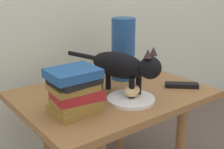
% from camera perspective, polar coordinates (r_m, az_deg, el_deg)
% --- Properties ---
extents(side_table, '(0.81, 0.59, 0.51)m').
position_cam_1_polar(side_table, '(1.35, 0.00, -5.94)').
color(side_table, olive).
rests_on(side_table, ground).
extents(plate, '(0.20, 0.20, 0.01)m').
position_cam_1_polar(plate, '(1.23, 3.81, -4.68)').
color(plate, white).
rests_on(plate, side_table).
extents(bread_roll, '(0.10, 0.09, 0.05)m').
position_cam_1_polar(bread_roll, '(1.23, 3.87, -3.10)').
color(bread_roll, '#E0BC7A').
rests_on(bread_roll, plate).
extents(cat, '(0.18, 0.46, 0.23)m').
position_cam_1_polar(cat, '(1.24, 2.32, 1.58)').
color(cat, black).
rests_on(cat, side_table).
extents(book_stack, '(0.20, 0.17, 0.17)m').
position_cam_1_polar(book_stack, '(1.11, -7.16, -3.04)').
color(book_stack, olive).
rests_on(book_stack, side_table).
extents(green_vase, '(0.11, 0.11, 0.30)m').
position_cam_1_polar(green_vase, '(1.46, 2.16, 4.90)').
color(green_vase, navy).
rests_on(green_vase, side_table).
extents(candle_jar, '(0.07, 0.07, 0.08)m').
position_cam_1_polar(candle_jar, '(1.40, -8.98, -0.73)').
color(candle_jar, silver).
rests_on(candle_jar, side_table).
extents(tv_remote, '(0.14, 0.13, 0.02)m').
position_cam_1_polar(tv_remote, '(1.41, 13.18, -2.00)').
color(tv_remote, black).
rests_on(tv_remote, side_table).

